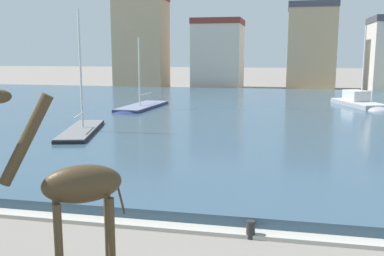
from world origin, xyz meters
name	(u,v)px	position (x,y,z in m)	size (l,w,h in m)	color
harbor_water	(249,114)	(0.00, 29.46, 0.22)	(87.11, 45.77, 0.43)	#334C60
quay_edge_coping	(182,228)	(0.00, 6.32, 0.06)	(87.11, 0.50, 0.12)	#ADA89E
giraffe_statue	(76,189)	(-1.31, 2.68, 2.27)	(2.31, 1.70, 4.44)	#42331E
sailboat_navy	(139,110)	(-8.95, 28.98, 0.35)	(2.66, 8.26, 6.21)	navy
sailboat_black	(84,131)	(-8.84, 18.54, 0.36)	(3.46, 7.87, 7.41)	black
sailboat_grey	(361,105)	(9.18, 34.44, 0.58)	(4.35, 7.47, 7.24)	#939399
mooring_bollard	(251,229)	(1.95, 6.17, 0.25)	(0.24, 0.24, 0.50)	#232326
townhouse_wide_warehouse	(142,42)	(-17.15, 54.60, 6.46)	(7.00, 5.41, 12.89)	tan
townhouse_corner_house	(218,54)	(-6.65, 57.24, 4.83)	(6.80, 7.47, 9.63)	beige
townhouse_tall_gabled	(311,47)	(6.04, 57.73, 5.81)	(6.38, 6.87, 11.59)	tan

